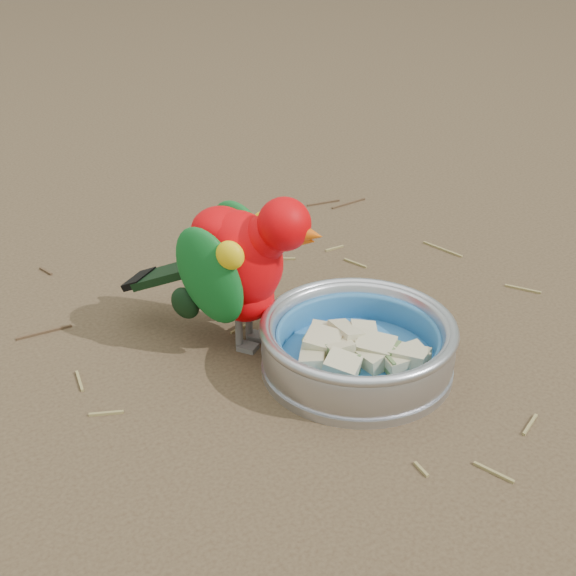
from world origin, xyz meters
TOP-DOWN VIEW (x-y plane):
  - ground at (0.00, 0.00)m, footprint 60.00×60.00m
  - food_bowl at (0.11, 0.02)m, footprint 0.22×0.22m
  - bowl_wall at (0.11, 0.02)m, footprint 0.22×0.22m
  - fruit_wedges at (0.11, 0.02)m, footprint 0.13×0.13m
  - lory_parrot at (0.03, 0.14)m, footprint 0.22×0.25m
  - ground_debris at (-0.01, 0.00)m, footprint 0.90×0.80m

SIDE VIEW (x-z plane):
  - ground at x=0.00m, z-range 0.00..0.00m
  - ground_debris at x=-0.01m, z-range 0.00..0.01m
  - food_bowl at x=0.11m, z-range 0.00..0.02m
  - fruit_wedges at x=0.11m, z-range 0.02..0.05m
  - bowl_wall at x=0.11m, z-range 0.02..0.06m
  - lory_parrot at x=0.03m, z-range 0.00..0.19m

